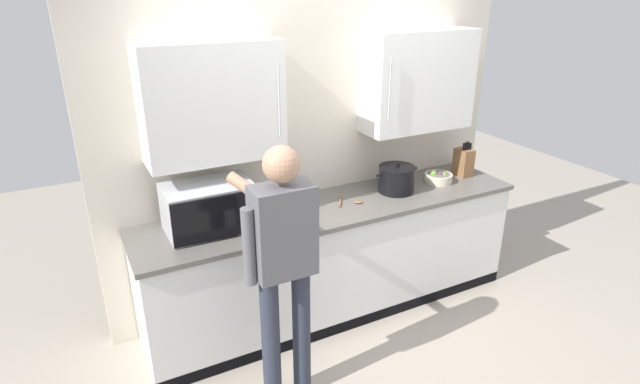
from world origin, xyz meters
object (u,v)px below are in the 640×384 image
stock_pot (397,179)px  fruit_bowl (438,177)px  microwave_oven (206,208)px  person_figure (282,258)px  wooden_spoon (350,202)px  thermos_flask (279,195)px  knife_block (463,162)px

stock_pot → fruit_bowl: 0.43m
microwave_oven → person_figure: 0.76m
stock_pot → person_figure: size_ratio=0.23×
fruit_bowl → person_figure: 1.83m
wooden_spoon → fruit_bowl: 0.86m
microwave_oven → stock_pot: 1.50m
thermos_flask → person_figure: bearing=-111.9°
wooden_spoon → fruit_bowl: (0.86, 0.03, 0.03)m
wooden_spoon → thermos_flask: bearing=174.5°
microwave_oven → fruit_bowl: bearing=-0.7°
wooden_spoon → person_figure: person_figure is taller
wooden_spoon → knife_block: size_ratio=0.70×
knife_block → person_figure: 2.11m
stock_pot → wooden_spoon: stock_pot is taller
knife_block → fruit_bowl: size_ratio=1.35×
person_figure → wooden_spoon: bearing=38.6°
knife_block → person_figure: bearing=-159.7°
thermos_flask → knife_block: knife_block is taller
stock_pot → person_figure: person_figure is taller
thermos_flask → person_figure: person_figure is taller
knife_block → person_figure: person_figure is taller
microwave_oven → wooden_spoon: size_ratio=2.69×
stock_pot → thermos_flask: 0.98m
wooden_spoon → person_figure: (-0.83, -0.67, 0.08)m
wooden_spoon → knife_block: knife_block is taller
microwave_oven → person_figure: bearing=-72.6°
microwave_oven → thermos_flask: microwave_oven is taller
person_figure → stock_pot: bearing=28.7°
fruit_bowl → stock_pot: bearing=-179.2°
microwave_oven → stock_pot: bearing=-1.1°
thermos_flask → stock_pot: bearing=-1.5°
fruit_bowl → person_figure: person_figure is taller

